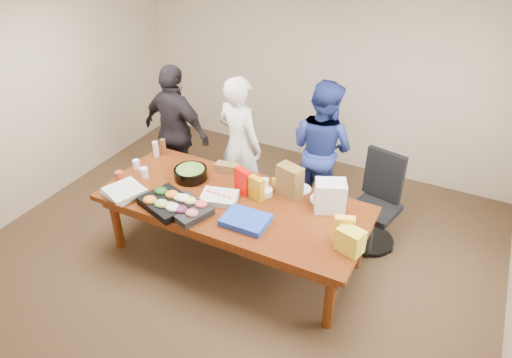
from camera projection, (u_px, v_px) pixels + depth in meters
The scene contains 36 objects.
floor at pixel (235, 256), 5.28m from camera, with size 5.50×5.00×0.02m, color #47301E.
ceiling at pixel (227, 4), 3.81m from camera, with size 5.50×5.00×0.02m, color white.
wall_back at pixel (322, 71), 6.42m from camera, with size 5.50×0.04×2.70m, color beige.
wall_front at pixel (14, 342), 2.67m from camera, with size 5.50×0.04×2.70m, color beige.
wall_left at pixel (31, 99), 5.60m from camera, with size 0.04×5.00×2.70m, color beige.
conference_table at pixel (234, 229), 5.07m from camera, with size 2.80×1.20×0.75m, color #4C1C0F.
office_chair at pixel (376, 206), 5.17m from camera, with size 0.54×0.54×1.06m, color black.
person_center at pixel (239, 145), 5.65m from camera, with size 0.63×0.41×1.73m, color silver.
person_right at pixel (322, 149), 5.60m from camera, with size 0.83×0.65×1.71m, color navy.
person_left at pixel (176, 132), 5.94m from camera, with size 1.01×0.42×1.73m, color black.
veggie_tray at pixel (167, 203), 4.77m from camera, with size 0.51×0.40×0.08m, color black.
fruit_tray at pixel (186, 209), 4.70m from camera, with size 0.47×0.37×0.07m, color black.
sheet_cake at pixel (219, 197), 4.87m from camera, with size 0.37×0.28×0.06m, color silver.
salad_bowl at pixel (191, 174), 5.21m from camera, with size 0.37×0.37×0.12m, color black.
chip_bag_blue at pixel (246, 220), 4.55m from camera, with size 0.43×0.33×0.07m, color #1D3EBF.
chip_bag_red at pixel (243, 181), 4.93m from camera, with size 0.20×0.08×0.28m, color red.
chip_bag_yellow at pixel (344, 230), 4.26m from camera, with size 0.19×0.07×0.28m, color yellow.
chip_bag_orange at pixel (256, 188), 4.84m from camera, with size 0.17×0.07×0.26m, color orange.
mayo_jar at pixel (265, 185), 5.00m from camera, with size 0.09×0.09×0.14m, color white.
mustard_bottle at pixel (246, 177), 5.11m from camera, with size 0.06×0.06×0.16m, color #FFFE14.
dressing_bottle at pixel (163, 147), 5.64m from camera, with size 0.06×0.06×0.20m, color brown.
ranch_bottle at pixel (156, 149), 5.60m from camera, with size 0.07×0.07×0.20m, color beige.
banana_bunch at pixel (284, 185), 5.05m from camera, with size 0.26×0.15×0.09m, color gold.
bread_loaf at pixel (228, 168), 5.32m from camera, with size 0.27×0.12×0.11m, color brown.
kraft_bag at pixel (290, 181), 4.87m from camera, with size 0.27×0.15×0.35m, color brown.
red_cup at pixel (119, 176), 5.16m from camera, with size 0.09×0.09×0.12m, color #A83220.
clear_cup_a at pixel (144, 173), 5.22m from camera, with size 0.09×0.09×0.12m, color white.
clear_cup_b at pixel (136, 165), 5.38m from camera, with size 0.08×0.08×0.11m, color white.
pizza_box_lower at pixel (124, 192), 4.97m from camera, with size 0.35×0.35×0.04m, color white.
pizza_box_upper at pixel (124, 191), 4.93m from camera, with size 0.35×0.35×0.04m, color silver.
plate_a at pixel (323, 199), 4.88m from camera, with size 0.26×0.26×0.02m, color white.
plate_b at pixel (301, 189), 5.05m from camera, with size 0.22×0.22×0.01m, color silver.
dip_bowl_a at pixel (265, 192), 4.95m from camera, with size 0.17×0.17×0.07m, color silver.
dip_bowl_b at pixel (200, 174), 5.25m from camera, with size 0.15×0.15×0.06m, color beige.
grocery_bag_white at pixel (330, 196), 4.67m from camera, with size 0.30×0.21×0.32m, color white.
grocery_bag_yellow at pixel (350, 240), 4.17m from camera, with size 0.23×0.16×0.23m, color yellow.
Camera 1 is at (2.02, -3.43, 3.58)m, focal length 33.06 mm.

